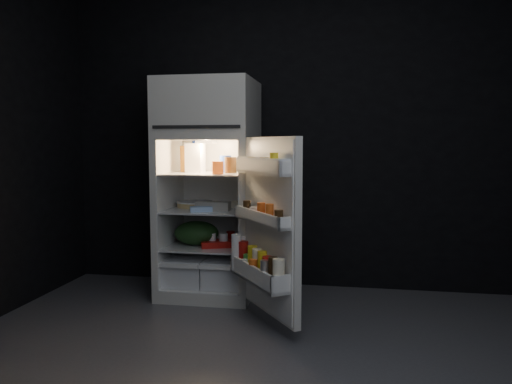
% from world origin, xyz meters
% --- Properties ---
extents(floor, '(4.00, 3.40, 0.00)m').
position_xyz_m(floor, '(0.00, 0.00, 0.00)').
color(floor, '#4E4E53').
rests_on(floor, ground).
extents(wall_back, '(4.00, 0.00, 2.70)m').
position_xyz_m(wall_back, '(0.00, 1.70, 1.35)').
color(wall_back, black).
rests_on(wall_back, ground).
extents(wall_front, '(4.00, 0.00, 2.70)m').
position_xyz_m(wall_front, '(0.00, -1.70, 1.35)').
color(wall_front, black).
rests_on(wall_front, ground).
extents(refrigerator, '(0.76, 0.71, 1.78)m').
position_xyz_m(refrigerator, '(-0.64, 1.32, 0.96)').
color(refrigerator, silver).
rests_on(refrigerator, ground).
extents(fridge_door, '(0.57, 0.70, 1.22)m').
position_xyz_m(fridge_door, '(-0.05, 0.64, 0.68)').
color(fridge_door, silver).
rests_on(fridge_door, ground).
extents(milk_jug, '(0.14, 0.14, 0.24)m').
position_xyz_m(milk_jug, '(-0.76, 1.31, 1.15)').
color(milk_jug, white).
rests_on(milk_jug, refrigerator).
extents(mayo_jar, '(0.13, 0.13, 0.14)m').
position_xyz_m(mayo_jar, '(-0.51, 1.33, 1.10)').
color(mayo_jar, '#2243B9').
rests_on(mayo_jar, refrigerator).
extents(jam_jar, '(0.12, 0.12, 0.13)m').
position_xyz_m(jam_jar, '(-0.45, 1.25, 1.09)').
color(jam_jar, black).
rests_on(jam_jar, refrigerator).
extents(amber_bottle, '(0.10, 0.10, 0.22)m').
position_xyz_m(amber_bottle, '(-0.87, 1.37, 1.14)').
color(amber_bottle, '#C5751F').
rests_on(amber_bottle, refrigerator).
extents(small_carton, '(0.10, 0.09, 0.10)m').
position_xyz_m(small_carton, '(-0.52, 1.11, 1.08)').
color(small_carton, '#D45819').
rests_on(small_carton, refrigerator).
extents(egg_carton, '(0.28, 0.11, 0.07)m').
position_xyz_m(egg_carton, '(-0.58, 1.19, 0.76)').
color(egg_carton, gray).
rests_on(egg_carton, refrigerator).
extents(pie, '(0.34, 0.34, 0.04)m').
position_xyz_m(pie, '(-0.79, 1.37, 0.75)').
color(pie, tan).
rests_on(pie, refrigerator).
extents(flat_package, '(0.19, 0.15, 0.04)m').
position_xyz_m(flat_package, '(-0.65, 1.10, 0.75)').
color(flat_package, '#91B4E0').
rests_on(flat_package, refrigerator).
extents(wrapped_pkg, '(0.13, 0.11, 0.05)m').
position_xyz_m(wrapped_pkg, '(-0.41, 1.41, 0.75)').
color(wrapped_pkg, '#F4ECC7').
rests_on(wrapped_pkg, refrigerator).
extents(produce_bag, '(0.47, 0.44, 0.20)m').
position_xyz_m(produce_bag, '(-0.74, 1.26, 0.52)').
color(produce_bag, '#193815').
rests_on(produce_bag, refrigerator).
extents(yogurt_tray, '(0.33, 0.25, 0.05)m').
position_xyz_m(yogurt_tray, '(-0.54, 1.21, 0.45)').
color(yogurt_tray, '#AF140F').
rests_on(yogurt_tray, refrigerator).
extents(small_can_red, '(0.09, 0.09, 0.09)m').
position_xyz_m(small_can_red, '(-0.49, 1.42, 0.47)').
color(small_can_red, '#AF140F').
rests_on(small_can_red, refrigerator).
extents(small_can_silver, '(0.08, 0.08, 0.09)m').
position_xyz_m(small_can_silver, '(-0.36, 1.39, 0.47)').
color(small_can_silver, silver).
rests_on(small_can_silver, refrigerator).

